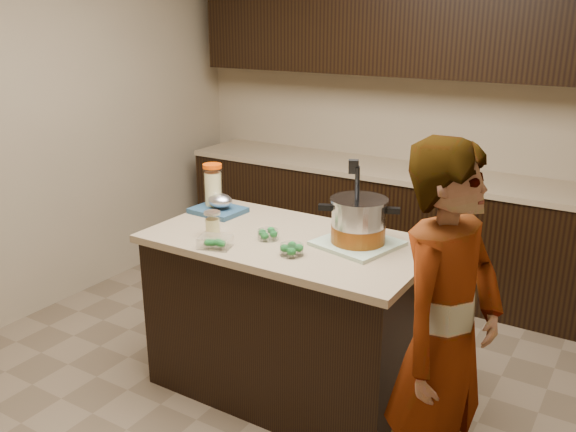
{
  "coord_description": "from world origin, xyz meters",
  "views": [
    {
      "loc": [
        1.56,
        -2.52,
        2.0
      ],
      "look_at": [
        0.0,
        0.0,
        1.02
      ],
      "focal_mm": 38.0,
      "sensor_mm": 36.0,
      "label": 1
    }
  ],
  "objects_px": {
    "island": "(288,315)",
    "person": "(445,342)",
    "stock_pot": "(358,224)",
    "lemonade_pitcher": "(213,189)"
  },
  "relations": [
    {
      "from": "island",
      "to": "stock_pot",
      "type": "distance_m",
      "value": 0.67
    },
    {
      "from": "island",
      "to": "person",
      "type": "bearing_deg",
      "value": -23.69
    },
    {
      "from": "lemonade_pitcher",
      "to": "person",
      "type": "bearing_deg",
      "value": -20.88
    },
    {
      "from": "stock_pot",
      "to": "person",
      "type": "relative_size",
      "value": 0.25
    },
    {
      "from": "lemonade_pitcher",
      "to": "person",
      "type": "height_order",
      "value": "person"
    },
    {
      "from": "island",
      "to": "stock_pot",
      "type": "xyz_separation_m",
      "value": [
        0.35,
        0.1,
        0.56
      ]
    },
    {
      "from": "stock_pot",
      "to": "person",
      "type": "height_order",
      "value": "person"
    },
    {
      "from": "stock_pot",
      "to": "person",
      "type": "distance_m",
      "value": 0.85
    },
    {
      "from": "stock_pot",
      "to": "lemonade_pitcher",
      "type": "height_order",
      "value": "stock_pot"
    },
    {
      "from": "island",
      "to": "person",
      "type": "relative_size",
      "value": 0.91
    }
  ]
}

